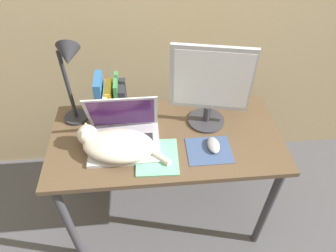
# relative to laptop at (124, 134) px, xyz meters

# --- Properties ---
(desk) EXTENTS (1.19, 0.58, 0.75)m
(desk) POSITION_rel_laptop_xyz_m (0.21, 0.02, -0.15)
(desk) COLOR brown
(desk) RESTS_ON ground_plane
(laptop) EXTENTS (0.35, 0.27, 0.27)m
(laptop) POSITION_rel_laptop_xyz_m (0.00, 0.00, 0.00)
(laptop) COLOR #B7B7BC
(laptop) RESTS_ON desk
(cat) EXTENTS (0.45, 0.27, 0.13)m
(cat) POSITION_rel_laptop_xyz_m (-0.04, -0.06, 0.00)
(cat) COLOR beige
(cat) RESTS_ON desk
(external_monitor) EXTENTS (0.39, 0.20, 0.45)m
(external_monitor) POSITION_rel_laptop_xyz_m (0.44, 0.11, 0.19)
(external_monitor) COLOR #333338
(external_monitor) RESTS_ON desk
(mousepad) EXTENTS (0.22, 0.18, 0.00)m
(mousepad) POSITION_rel_laptop_xyz_m (0.41, -0.10, -0.05)
(mousepad) COLOR #384C75
(mousepad) RESTS_ON desk
(computer_mouse) EXTENTS (0.06, 0.11, 0.03)m
(computer_mouse) POSITION_rel_laptop_xyz_m (0.44, -0.08, -0.03)
(computer_mouse) COLOR #99999E
(computer_mouse) RESTS_ON mousepad
(book_row) EXTENTS (0.16, 0.17, 0.26)m
(book_row) POSITION_rel_laptop_xyz_m (-0.07, 0.20, 0.06)
(book_row) COLOR #285B93
(book_row) RESTS_ON desk
(desk_lamp) EXTENTS (0.17, 0.17, 0.48)m
(desk_lamp) POSITION_rel_laptop_xyz_m (-0.23, 0.17, 0.27)
(desk_lamp) COLOR #28282D
(desk_lamp) RESTS_ON desk
(notepad) EXTENTS (0.21, 0.23, 0.01)m
(notepad) POSITION_rel_laptop_xyz_m (0.16, -0.12, -0.05)
(notepad) COLOR #6BBC93
(notepad) RESTS_ON desk
(webcam) EXTENTS (0.05, 0.05, 0.07)m
(webcam) POSITION_rel_laptop_xyz_m (0.13, 0.23, -0.01)
(webcam) COLOR #232328
(webcam) RESTS_ON desk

